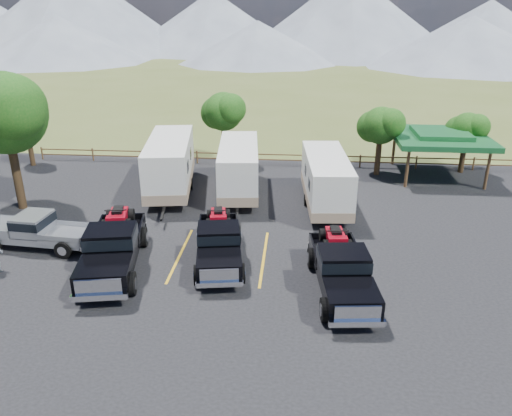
# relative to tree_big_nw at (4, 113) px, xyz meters

# --- Properties ---
(ground) EXTENTS (320.00, 320.00, 0.00)m
(ground) POSITION_rel_tree_big_nw_xyz_m (12.55, -9.03, -5.60)
(ground) COLOR #4C5825
(ground) RESTS_ON ground
(asphalt_lot) EXTENTS (44.00, 34.00, 0.04)m
(asphalt_lot) POSITION_rel_tree_big_nw_xyz_m (12.55, -6.03, -5.58)
(asphalt_lot) COLOR black
(asphalt_lot) RESTS_ON ground
(stall_lines) EXTENTS (12.12, 5.50, 0.01)m
(stall_lines) POSITION_rel_tree_big_nw_xyz_m (12.55, -5.03, -5.55)
(stall_lines) COLOR gold
(stall_lines) RESTS_ON asphalt_lot
(tree_big_nw) EXTENTS (5.54, 5.18, 7.84)m
(tree_big_nw) POSITION_rel_tree_big_nw_xyz_m (0.00, 0.00, 0.00)
(tree_big_nw) COLOR black
(tree_big_nw) RESTS_ON ground
(tree_ne_a) EXTENTS (3.11, 2.92, 4.76)m
(tree_ne_a) POSITION_rel_tree_big_nw_xyz_m (21.52, 7.99, -2.11)
(tree_ne_a) COLOR black
(tree_ne_a) RESTS_ON ground
(tree_ne_b) EXTENTS (2.77, 2.59, 4.27)m
(tree_ne_b) POSITION_rel_tree_big_nw_xyz_m (27.52, 8.99, -2.47)
(tree_ne_b) COLOR black
(tree_ne_b) RESTS_ON ground
(tree_north) EXTENTS (3.46, 3.24, 5.25)m
(tree_north) POSITION_rel_tree_big_nw_xyz_m (10.52, 9.99, -1.76)
(tree_north) COLOR black
(tree_north) RESTS_ON ground
(tree_nw_small) EXTENTS (2.59, 2.43, 3.85)m
(tree_nw_small) POSITION_rel_tree_big_nw_xyz_m (-3.48, 7.99, -2.81)
(tree_nw_small) COLOR black
(tree_nw_small) RESTS_ON ground
(rail_fence) EXTENTS (36.12, 0.12, 1.00)m
(rail_fence) POSITION_rel_tree_big_nw_xyz_m (14.55, 9.47, -4.99)
(rail_fence) COLOR brown
(rail_fence) RESTS_ON ground
(pavilion) EXTENTS (6.20, 6.20, 3.22)m
(pavilion) POSITION_rel_tree_big_nw_xyz_m (25.55, 7.97, -2.81)
(pavilion) COLOR brown
(pavilion) RESTS_ON ground
(mountain_range) EXTENTS (209.00, 71.00, 20.00)m
(mountain_range) POSITION_rel_tree_big_nw_xyz_m (4.92, 96.95, 2.28)
(mountain_range) COLOR slate
(mountain_range) RESTS_ON ground
(rig_left) EXTENTS (3.36, 7.12, 2.28)m
(rig_left) POSITION_rel_tree_big_nw_xyz_m (7.92, -6.53, -4.46)
(rig_left) COLOR black
(rig_left) RESTS_ON asphalt_lot
(rig_center) EXTENTS (2.88, 6.32, 2.03)m
(rig_center) POSITION_rel_tree_big_nw_xyz_m (12.50, -5.45, -4.58)
(rig_center) COLOR black
(rig_center) RESTS_ON asphalt_lot
(rig_right) EXTENTS (2.77, 6.57, 2.14)m
(rig_right) POSITION_rel_tree_big_nw_xyz_m (17.93, -7.55, -4.53)
(rig_right) COLOR black
(rig_right) RESTS_ON asphalt_lot
(trailer_left) EXTENTS (3.63, 9.77, 3.38)m
(trailer_left) POSITION_rel_tree_big_nw_xyz_m (8.09, 3.40, -3.79)
(trailer_left) COLOR white
(trailer_left) RESTS_ON asphalt_lot
(trailer_center) EXTENTS (3.00, 9.03, 3.12)m
(trailer_center) POSITION_rel_tree_big_nw_xyz_m (12.40, 3.37, -3.92)
(trailer_center) COLOR white
(trailer_center) RESTS_ON asphalt_lot
(trailer_right) EXTENTS (2.80, 8.84, 3.06)m
(trailer_right) POSITION_rel_tree_big_nw_xyz_m (17.67, 1.58, -3.95)
(trailer_right) COLOR white
(trailer_right) RESTS_ON asphalt_lot
(pickup_silver) EXTENTS (5.83, 2.38, 1.71)m
(pickup_silver) POSITION_rel_tree_big_nw_xyz_m (3.48, -4.81, -4.67)
(pickup_silver) COLOR #989AA0
(pickup_silver) RESTS_ON asphalt_lot
(person_a) EXTENTS (0.78, 0.75, 1.80)m
(person_a) POSITION_rel_tree_big_nw_xyz_m (8.13, -5.95, -4.66)
(person_a) COLOR #BDBDBD
(person_a) RESTS_ON asphalt_lot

